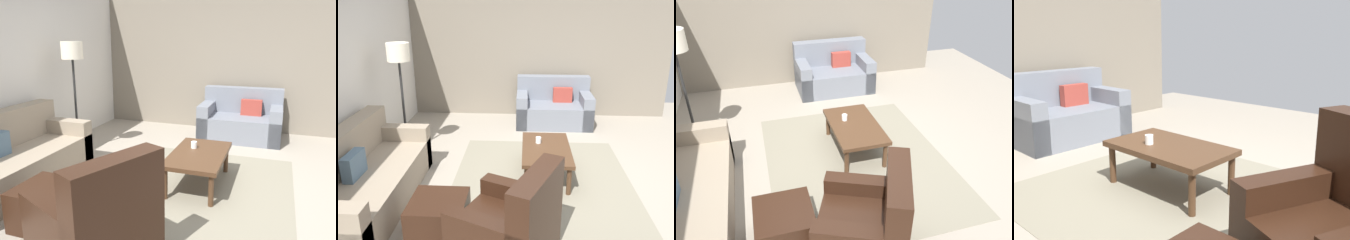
# 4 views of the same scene
# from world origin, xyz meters

# --- Properties ---
(ground_plane) EXTENTS (8.00, 8.00, 0.00)m
(ground_plane) POSITION_xyz_m (0.00, 0.00, 0.00)
(ground_plane) COLOR gray
(stone_feature_panel) EXTENTS (0.12, 5.20, 2.80)m
(stone_feature_panel) POSITION_xyz_m (3.00, 0.00, 1.40)
(stone_feature_panel) COLOR slate
(stone_feature_panel) RESTS_ON ground_plane
(area_rug) EXTENTS (2.87, 2.34, 0.01)m
(area_rug) POSITION_xyz_m (0.00, 0.00, 0.00)
(area_rug) COLOR gray
(area_rug) RESTS_ON ground_plane
(couch_loveseat) EXTENTS (0.88, 1.40, 0.88)m
(couch_loveseat) POSITION_xyz_m (2.45, -0.31, 0.30)
(couch_loveseat) COLOR slate
(couch_loveseat) RESTS_ON ground_plane
(coffee_table) EXTENTS (1.10, 0.64, 0.41)m
(coffee_table) POSITION_xyz_m (0.27, -0.05, 0.36)
(coffee_table) COLOR #472D1C
(coffee_table) RESTS_ON ground_plane
(cup) EXTENTS (0.08, 0.08, 0.08)m
(cup) POSITION_xyz_m (0.43, 0.05, 0.45)
(cup) COLOR white
(cup) RESTS_ON coffee_table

